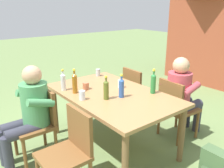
% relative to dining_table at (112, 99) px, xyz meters
% --- Properties ---
extents(ground_plane, '(24.00, 24.00, 0.00)m').
position_rel_dining_table_xyz_m(ground_plane, '(0.00, 0.00, -0.68)').
color(ground_plane, '#6B844C').
extents(dining_table, '(1.71, 1.05, 0.77)m').
position_rel_dining_table_xyz_m(dining_table, '(0.00, 0.00, 0.00)').
color(dining_table, '#A37547').
rests_on(dining_table, ground_plane).
extents(chair_far_right, '(0.48, 0.48, 0.87)m').
position_rel_dining_table_xyz_m(chair_far_right, '(0.38, 0.83, -0.19)').
color(chair_far_right, brown).
rests_on(chair_far_right, ground_plane).
extents(chair_near_left, '(0.45, 0.45, 0.87)m').
position_rel_dining_table_xyz_m(chair_near_left, '(-0.38, -0.83, -0.19)').
color(chair_near_left, brown).
rests_on(chair_near_left, ground_plane).
extents(chair_far_left, '(0.46, 0.46, 0.87)m').
position_rel_dining_table_xyz_m(chair_far_left, '(-0.39, 0.83, -0.19)').
color(chair_far_left, brown).
rests_on(chair_far_left, ground_plane).
extents(chair_near_right, '(0.45, 0.45, 0.87)m').
position_rel_dining_table_xyz_m(chair_near_right, '(0.38, -0.83, -0.19)').
color(chair_near_right, brown).
rests_on(chair_near_right, ground_plane).
extents(person_in_white_shirt, '(0.47, 0.61, 1.18)m').
position_rel_dining_table_xyz_m(person_in_white_shirt, '(0.39, 0.94, -0.03)').
color(person_in_white_shirt, '#B7424C').
rests_on(person_in_white_shirt, ground_plane).
extents(person_in_plaid_shirt, '(0.47, 0.61, 1.18)m').
position_rel_dining_table_xyz_m(person_in_plaid_shirt, '(-0.39, -0.94, -0.03)').
color(person_in_plaid_shirt, '#4C935B').
rests_on(person_in_plaid_shirt, ground_plane).
extents(bottle_clear, '(0.06, 0.06, 0.28)m').
position_rel_dining_table_xyz_m(bottle_clear, '(-0.47, -0.43, 0.20)').
color(bottle_clear, white).
rests_on(bottle_clear, dining_table).
extents(bottle_blue, '(0.06, 0.06, 0.29)m').
position_rel_dining_table_xyz_m(bottle_blue, '(0.18, 0.00, 0.21)').
color(bottle_blue, '#2D56A3').
rests_on(bottle_blue, dining_table).
extents(bottle_green, '(0.06, 0.06, 0.32)m').
position_rel_dining_table_xyz_m(bottle_green, '(0.32, 0.40, 0.22)').
color(bottle_green, '#287A38').
rests_on(bottle_green, dining_table).
extents(bottle_amber, '(0.06, 0.06, 0.31)m').
position_rel_dining_table_xyz_m(bottle_amber, '(-0.29, -0.36, 0.22)').
color(bottle_amber, '#996019').
rests_on(bottle_amber, dining_table).
extents(bottle_olive, '(0.06, 0.06, 0.29)m').
position_rel_dining_table_xyz_m(bottle_olive, '(0.12, -0.18, 0.21)').
color(bottle_olive, '#566623').
rests_on(bottle_olive, dining_table).
extents(cup_terracotta, '(0.08, 0.08, 0.09)m').
position_rel_dining_table_xyz_m(cup_terracotta, '(-0.33, -0.18, 0.13)').
color(cup_terracotta, '#BC6B47').
rests_on(cup_terracotta, dining_table).
extents(cup_glass, '(0.07, 0.07, 0.11)m').
position_rel_dining_table_xyz_m(cup_glass, '(-0.04, -0.41, 0.14)').
color(cup_glass, silver).
rests_on(cup_glass, dining_table).
extents(cup_white, '(0.07, 0.07, 0.11)m').
position_rel_dining_table_xyz_m(cup_white, '(-0.09, 0.21, 0.14)').
color(cup_white, white).
rests_on(cup_white, dining_table).
extents(cup_steel, '(0.07, 0.07, 0.11)m').
position_rel_dining_table_xyz_m(cup_steel, '(-0.73, 0.30, 0.14)').
color(cup_steel, '#B2B7BC').
rests_on(cup_steel, dining_table).
extents(brick_kiosk, '(2.26, 1.62, 2.61)m').
position_rel_dining_table_xyz_m(brick_kiosk, '(-0.82, 3.96, 0.69)').
color(brick_kiosk, '#9E472D').
rests_on(brick_kiosk, ground_plane).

